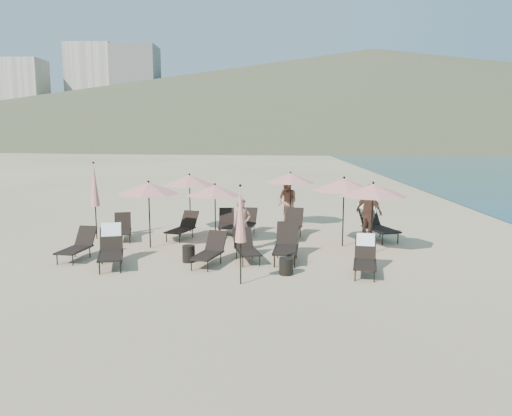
{
  "coord_description": "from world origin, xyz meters",
  "views": [
    {
      "loc": [
        0.44,
        -13.22,
        3.56
      ],
      "look_at": [
        -0.16,
        3.5,
        1.1
      ],
      "focal_mm": 35.0,
      "sensor_mm": 36.0,
      "label": 1
    }
  ],
  "objects_px": {
    "lounger_6": "(123,228)",
    "umbrella_closed_0": "(240,215)",
    "beachgoer_a": "(242,225)",
    "lounger_3": "(246,247)",
    "lounger_4": "(286,244)",
    "umbrella_open_2": "(373,190)",
    "lounger_2": "(210,251)",
    "lounger_9": "(246,223)",
    "lounger_1": "(111,247)",
    "lounger_5": "(365,256)",
    "umbrella_open_0": "(149,188)",
    "umbrella_open_5": "(344,185)",
    "side_table_1": "(286,266)",
    "lounger_11": "(376,222)",
    "umbrella_open_4": "(291,178)",
    "lounger_0": "(78,245)",
    "lounger_8": "(226,223)",
    "umbrella_open_3": "(190,180)",
    "umbrella_closed_1": "(94,185)",
    "umbrella_open_1": "(215,190)",
    "beachgoer_c": "(369,212)",
    "lounger_7": "(183,227)",
    "beachgoer_b": "(287,202)",
    "side_table_0": "(189,254)",
    "lounger_10": "(292,225)"
  },
  "relations": [
    {
      "from": "umbrella_closed_1",
      "to": "umbrella_open_5",
      "type": "bearing_deg",
      "value": -5.87
    },
    {
      "from": "umbrella_open_3",
      "to": "beachgoer_a",
      "type": "distance_m",
      "value": 3.86
    },
    {
      "from": "umbrella_open_4",
      "to": "lounger_0",
      "type": "bearing_deg",
      "value": -138.98
    },
    {
      "from": "lounger_3",
      "to": "umbrella_open_5",
      "type": "distance_m",
      "value": 3.94
    },
    {
      "from": "umbrella_closed_1",
      "to": "umbrella_open_3",
      "type": "bearing_deg",
      "value": 24.84
    },
    {
      "from": "lounger_6",
      "to": "umbrella_open_3",
      "type": "distance_m",
      "value": 2.98
    },
    {
      "from": "beachgoer_a",
      "to": "lounger_3",
      "type": "bearing_deg",
      "value": -104.73
    },
    {
      "from": "lounger_3",
      "to": "lounger_6",
      "type": "xyz_separation_m",
      "value": [
        -4.38,
        2.73,
        0.0
      ]
    },
    {
      "from": "lounger_3",
      "to": "umbrella_open_2",
      "type": "height_order",
      "value": "umbrella_open_2"
    },
    {
      "from": "lounger_4",
      "to": "umbrella_open_0",
      "type": "xyz_separation_m",
      "value": [
        -4.29,
        1.45,
        1.43
      ]
    },
    {
      "from": "lounger_4",
      "to": "beachgoer_a",
      "type": "distance_m",
      "value": 1.78
    },
    {
      "from": "umbrella_open_3",
      "to": "lounger_5",
      "type": "bearing_deg",
      "value": -44.94
    },
    {
      "from": "lounger_7",
      "to": "beachgoer_b",
      "type": "height_order",
      "value": "beachgoer_b"
    },
    {
      "from": "lounger_6",
      "to": "umbrella_open_5",
      "type": "xyz_separation_m",
      "value": [
        7.4,
        -0.75,
        1.6
      ]
    },
    {
      "from": "lounger_1",
      "to": "umbrella_closed_1",
      "type": "bearing_deg",
      "value": 99.48
    },
    {
      "from": "lounger_3",
      "to": "beachgoer_a",
      "type": "distance_m",
      "value": 1.28
    },
    {
      "from": "lounger_8",
      "to": "beachgoer_a",
      "type": "distance_m",
      "value": 2.88
    },
    {
      "from": "lounger_2",
      "to": "lounger_9",
      "type": "bearing_deg",
      "value": 95.39
    },
    {
      "from": "umbrella_open_0",
      "to": "side_table_1",
      "type": "height_order",
      "value": "umbrella_open_0"
    },
    {
      "from": "lounger_0",
      "to": "umbrella_open_2",
      "type": "xyz_separation_m",
      "value": [
        8.59,
        0.94,
        1.54
      ]
    },
    {
      "from": "umbrella_open_3",
      "to": "lounger_11",
      "type": "bearing_deg",
      "value": -8.79
    },
    {
      "from": "lounger_11",
      "to": "side_table_1",
      "type": "relative_size",
      "value": 4.66
    },
    {
      "from": "side_table_1",
      "to": "beachgoer_c",
      "type": "height_order",
      "value": "beachgoer_c"
    },
    {
      "from": "beachgoer_b",
      "to": "beachgoer_c",
      "type": "xyz_separation_m",
      "value": [
        2.7,
        -2.79,
        0.03
      ]
    },
    {
      "from": "lounger_3",
      "to": "lounger_6",
      "type": "relative_size",
      "value": 1.0
    },
    {
      "from": "umbrella_open_3",
      "to": "lounger_9",
      "type": "bearing_deg",
      "value": -12.67
    },
    {
      "from": "lounger_3",
      "to": "umbrella_open_1",
      "type": "bearing_deg",
      "value": 103.29
    },
    {
      "from": "umbrella_open_0",
      "to": "umbrella_open_5",
      "type": "distance_m",
      "value": 6.16
    },
    {
      "from": "lounger_1",
      "to": "lounger_5",
      "type": "xyz_separation_m",
      "value": [
        6.83,
        -0.56,
        -0.06
      ]
    },
    {
      "from": "lounger_1",
      "to": "lounger_2",
      "type": "height_order",
      "value": "lounger_1"
    },
    {
      "from": "lounger_8",
      "to": "lounger_10",
      "type": "bearing_deg",
      "value": -21.92
    },
    {
      "from": "lounger_4",
      "to": "lounger_8",
      "type": "xyz_separation_m",
      "value": [
        -2.08,
        3.87,
        -0.07
      ]
    },
    {
      "from": "lounger_11",
      "to": "umbrella_open_3",
      "type": "bearing_deg",
      "value": 152.94
    },
    {
      "from": "lounger_4",
      "to": "beachgoer_c",
      "type": "bearing_deg",
      "value": 50.26
    },
    {
      "from": "umbrella_open_0",
      "to": "lounger_2",
      "type": "bearing_deg",
      "value": -43.38
    },
    {
      "from": "lounger_3",
      "to": "lounger_2",
      "type": "bearing_deg",
      "value": -166.75
    },
    {
      "from": "umbrella_open_1",
      "to": "umbrella_closed_1",
      "type": "relative_size",
      "value": 0.76
    },
    {
      "from": "umbrella_closed_0",
      "to": "side_table_1",
      "type": "distance_m",
      "value": 2.04
    },
    {
      "from": "umbrella_open_5",
      "to": "beachgoer_a",
      "type": "xyz_separation_m",
      "value": [
        -3.2,
        -0.79,
        -1.17
      ]
    },
    {
      "from": "lounger_3",
      "to": "beachgoer_a",
      "type": "bearing_deg",
      "value": 84.18
    },
    {
      "from": "lounger_4",
      "to": "umbrella_closed_0",
      "type": "distance_m",
      "value": 2.89
    },
    {
      "from": "lounger_6",
      "to": "umbrella_closed_0",
      "type": "relative_size",
      "value": 0.65
    },
    {
      "from": "side_table_1",
      "to": "umbrella_open_5",
      "type": "bearing_deg",
      "value": 60.7
    },
    {
      "from": "lounger_0",
      "to": "umbrella_open_1",
      "type": "relative_size",
      "value": 0.78
    },
    {
      "from": "side_table_0",
      "to": "beachgoer_b",
      "type": "distance_m",
      "value": 6.7
    },
    {
      "from": "lounger_8",
      "to": "side_table_0",
      "type": "bearing_deg",
      "value": -103.82
    },
    {
      "from": "lounger_5",
      "to": "umbrella_open_1",
      "type": "height_order",
      "value": "umbrella_open_1"
    },
    {
      "from": "lounger_2",
      "to": "umbrella_closed_1",
      "type": "distance_m",
      "value": 5.69
    },
    {
      "from": "lounger_9",
      "to": "lounger_11",
      "type": "bearing_deg",
      "value": 2.32
    },
    {
      "from": "lounger_11",
      "to": "beachgoer_b",
      "type": "distance_m",
      "value": 3.95
    }
  ]
}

